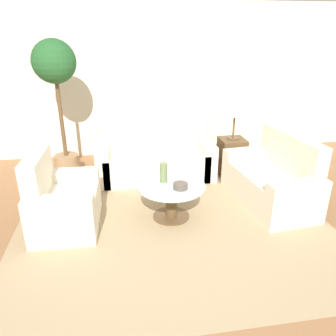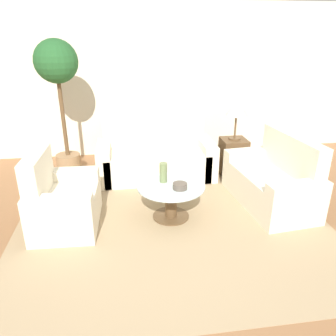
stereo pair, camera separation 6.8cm
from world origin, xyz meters
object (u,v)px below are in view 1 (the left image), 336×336
Objects in this scene: sofa_main at (154,157)px; armchair at (60,204)px; potted_plant at (56,80)px; vase at (163,173)px; bowl at (180,186)px; table_lamp at (235,110)px; coffee_table at (171,197)px; loveseat at (274,181)px.

sofa_main reaches higher than armchair.
potted_plant reaches higher than sofa_main.
armchair is at bearing -133.54° from sofa_main.
vase is 0.29m from bowl.
table_lamp is at bearing -62.19° from armchair.
bowl is (0.09, -0.11, 0.19)m from coffee_table.
table_lamp is (1.21, -0.14, 0.74)m from sofa_main.
bowl is at bearing -50.15° from coffee_table.
loveseat is at bearing -26.24° from potted_plant.
potted_plant reaches higher than coffee_table.
vase is at bearing 125.70° from coffee_table.
loveseat is 1.26m from table_lamp.
potted_plant is at bearing 132.49° from vase.
table_lamp is (1.17, 1.17, 0.76)m from coffee_table.
vase is 1.42× the size of bowl.
table_lamp is 2.64m from potted_plant.
armchair is at bearing -154.54° from table_lamp.
table_lamp is (2.46, 1.17, 0.75)m from armchair.
bowl reaches higher than coffee_table.
sofa_main is at bearing 91.92° from coffee_table.
coffee_table is at bearing -54.30° from vase.
sofa_main is at bearing 88.31° from vase.
bowl is (1.38, -0.10, 0.17)m from armchair.
armchair is at bearing -85.53° from potted_plant.
armchair is 1.64× the size of table_lamp.
coffee_table is at bearing -88.08° from sofa_main.
armchair is 1.29m from coffee_table.
sofa_main is 7.33× the size of vase.
armchair is 5.57× the size of bowl.
coffee_table is at bearing -87.58° from armchair.
sofa_main is at bearing -41.19° from armchair.
bowl is (0.13, -1.41, 0.17)m from sofa_main.
loveseat is at bearing 2.66° from vase.
potted_plant is (-0.12, 1.57, 1.18)m from armchair.
loveseat is 3.35m from potted_plant.
armchair reaches higher than bowl.
sofa_main is 1.31m from coffee_table.
loveseat reaches higher than armchair.
armchair is 2.82m from table_lamp.
armchair is 1.39m from bowl.
table_lamp is (-0.23, 0.99, 0.74)m from loveseat.
coffee_table is 1.82m from table_lamp.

